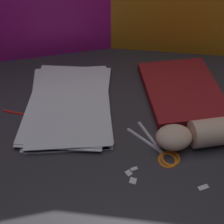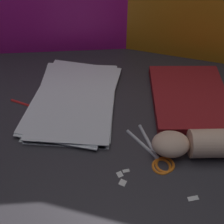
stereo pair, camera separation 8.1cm
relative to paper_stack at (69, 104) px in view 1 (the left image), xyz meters
name	(u,v)px [view 1 (the left image)]	position (x,y,z in m)	size (l,w,h in m)	color
ground_plane	(114,127)	(0.13, -0.09, -0.01)	(6.00, 6.00, 0.00)	#2D2B30
paper_stack	(69,104)	(0.00, 0.00, 0.00)	(0.26, 0.36, 0.02)	white
book_closed	(182,90)	(0.34, 0.04, 0.00)	(0.25, 0.29, 0.03)	maroon
scissors	(161,151)	(0.24, -0.17, 0.00)	(0.14, 0.16, 0.01)	silver
hand_forearm	(214,132)	(0.38, -0.14, 0.03)	(0.30, 0.11, 0.07)	beige
paper_scrap_near	(203,187)	(0.33, -0.28, -0.01)	(0.03, 0.02, 0.00)	white
paper_scrap_mid	(133,181)	(0.17, -0.26, -0.01)	(0.02, 0.02, 0.00)	white
paper_scrap_far	(129,173)	(0.16, -0.24, -0.01)	(0.02, 0.02, 0.00)	white
paper_scrap_side	(134,168)	(0.17, -0.22, -0.01)	(0.02, 0.01, 0.00)	white
pen	(24,114)	(-0.13, -0.03, -0.01)	(0.13, 0.04, 0.01)	red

